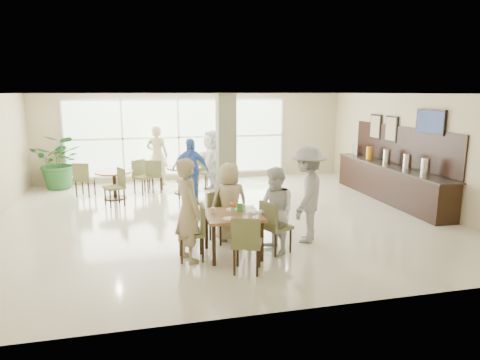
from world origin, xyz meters
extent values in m
plane|color=beige|center=(0.00, 0.00, 0.00)|extent=(10.00, 10.00, 0.00)
plane|color=white|center=(0.00, 0.00, 2.80)|extent=(10.00, 10.00, 0.00)
plane|color=#C4B48C|center=(0.00, 4.50, 1.40)|extent=(10.00, 0.00, 10.00)
plane|color=#C4B48C|center=(0.00, -4.50, 1.40)|extent=(10.00, 0.00, 10.00)
plane|color=#C4B48C|center=(5.00, 0.00, 1.40)|extent=(0.00, 9.00, 9.00)
plane|color=silver|center=(-0.50, 4.47, 1.40)|extent=(7.00, 0.00, 7.00)
cube|color=#6D724F|center=(0.40, 1.20, 1.40)|extent=(0.45, 0.45, 2.80)
cube|color=brown|center=(-0.21, -2.37, 0.72)|extent=(0.97, 0.97, 0.05)
cube|color=black|center=(-0.62, -2.78, 0.35)|extent=(0.06, 0.06, 0.70)
cube|color=black|center=(0.20, -2.78, 0.35)|extent=(0.06, 0.06, 0.70)
cube|color=black|center=(-0.62, -1.96, 0.35)|extent=(0.06, 0.06, 0.70)
cube|color=black|center=(0.20, -1.96, 0.35)|extent=(0.06, 0.06, 0.70)
cylinder|color=brown|center=(-2.44, 2.36, 0.73)|extent=(1.01, 1.01, 0.04)
cylinder|color=black|center=(-2.44, 2.36, 0.35)|extent=(0.10, 0.10, 0.71)
cylinder|color=black|center=(-2.44, 2.36, 0.01)|extent=(0.60, 0.60, 0.03)
cylinder|color=brown|center=(-0.53, 2.60, 0.73)|extent=(0.99, 0.99, 0.04)
cylinder|color=black|center=(-0.53, 2.60, 0.35)|extent=(0.10, 0.10, 0.71)
cylinder|color=black|center=(-0.53, 2.60, 0.01)|extent=(0.60, 0.60, 0.03)
cylinder|color=white|center=(-0.53, -2.24, 0.80)|extent=(0.08, 0.08, 0.10)
cylinder|color=white|center=(0.04, -2.15, 0.80)|extent=(0.08, 0.08, 0.10)
cylinder|color=white|center=(0.03, -2.65, 0.80)|extent=(0.08, 0.08, 0.10)
cylinder|color=white|center=(-0.34, -2.65, 0.76)|extent=(0.20, 0.20, 0.01)
cylinder|color=white|center=(-0.17, -2.11, 0.76)|extent=(0.20, 0.20, 0.01)
cylinder|color=white|center=(0.12, -2.39, 0.76)|extent=(0.20, 0.20, 0.01)
cylinder|color=#99B27F|center=(-0.21, -2.37, 0.81)|extent=(0.07, 0.07, 0.12)
sphere|color=#DA5912|center=(-0.18, -2.37, 0.92)|extent=(0.07, 0.07, 0.07)
sphere|color=#DA5912|center=(-0.22, -2.34, 0.92)|extent=(0.07, 0.07, 0.07)
sphere|color=#DA5912|center=(-0.22, -2.40, 0.92)|extent=(0.07, 0.07, 0.07)
cube|color=green|center=(-0.06, -2.27, 0.82)|extent=(0.10, 0.03, 0.15)
cube|color=black|center=(4.68, 0.50, 0.45)|extent=(0.60, 4.60, 0.90)
cube|color=black|center=(4.68, 0.50, 0.92)|extent=(0.64, 4.70, 0.04)
cube|color=black|center=(4.97, 0.50, 1.45)|extent=(0.04, 4.60, 1.00)
cylinder|color=silver|center=(4.68, -0.90, 1.14)|extent=(0.20, 0.20, 0.40)
cylinder|color=silver|center=(4.68, -0.20, 1.14)|extent=(0.20, 0.20, 0.40)
cylinder|color=silver|center=(4.68, 0.70, 1.14)|extent=(0.20, 0.20, 0.40)
cylinder|color=orange|center=(4.68, 1.60, 1.12)|extent=(0.18, 0.18, 0.36)
cube|color=silver|center=(4.68, 2.30, 1.12)|extent=(0.18, 0.30, 0.36)
cube|color=black|center=(4.94, -0.60, 2.15)|extent=(0.06, 1.00, 0.58)
cube|color=#7F99CC|center=(4.92, -0.60, 2.15)|extent=(0.01, 0.92, 0.50)
cube|color=black|center=(4.95, 1.00, 1.85)|extent=(0.04, 0.55, 0.70)
cube|color=brown|center=(4.92, 1.00, 1.85)|extent=(0.01, 0.47, 0.62)
cube|color=black|center=(4.95, 1.80, 1.85)|extent=(0.04, 0.55, 0.70)
cube|color=brown|center=(4.92, 1.80, 1.85)|extent=(0.01, 0.47, 0.62)
imported|color=#255E28|center=(-4.06, 4.02, 0.81)|extent=(1.76, 1.76, 1.62)
imported|color=tan|center=(-0.99, -2.44, 0.89)|extent=(0.62, 0.76, 1.78)
imported|color=tan|center=(-0.10, -1.59, 0.76)|extent=(0.79, 0.49, 1.53)
imported|color=white|center=(0.54, -2.46, 0.78)|extent=(0.74, 0.87, 1.56)
imported|color=#A1A2A4|center=(1.33, -1.99, 0.94)|extent=(1.24, 1.39, 1.87)
imported|color=#4374C9|center=(-0.47, 1.63, 0.83)|extent=(1.11, 0.87, 1.67)
imported|color=white|center=(0.28, 2.68, 0.89)|extent=(0.99, 1.74, 1.77)
imported|color=tan|center=(-1.22, 3.91, 0.92)|extent=(0.76, 0.61, 1.83)
camera|label=1|loc=(-1.73, -9.39, 2.84)|focal=32.00mm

